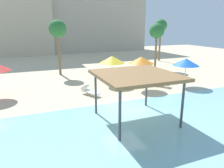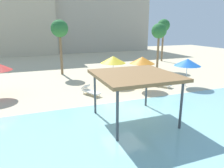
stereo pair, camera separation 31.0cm
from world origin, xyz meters
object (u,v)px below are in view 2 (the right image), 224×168
lounge_chair_0 (160,83)px  shade_pavilion (135,77)px  palm_tree_2 (60,30)px  lounge_chair_2 (90,91)px  beach_umbrella_orange_3 (142,60)px  beach_umbrella_yellow_1 (113,60)px  palm_tree_0 (164,26)px  palm_tree_1 (159,32)px  beach_umbrella_blue_4 (188,62)px

lounge_chair_0 → shade_pavilion: bearing=-76.1°
shade_pavilion → palm_tree_2: palm_tree_2 is taller
palm_tree_2 → lounge_chair_2: bearing=-83.5°
beach_umbrella_orange_3 → palm_tree_2: bearing=124.6°
beach_umbrella_yellow_1 → palm_tree_0: bearing=39.9°
lounge_chair_0 → palm_tree_1: (4.54, 7.55, 4.36)m
beach_umbrella_blue_4 → palm_tree_0: palm_tree_0 is taller
beach_umbrella_yellow_1 → palm_tree_1: size_ratio=0.47×
shade_pavilion → palm_tree_2: bearing=98.3°
beach_umbrella_yellow_1 → palm_tree_1: (8.25, 5.19, 2.33)m
beach_umbrella_orange_3 → palm_tree_1: size_ratio=0.49×
beach_umbrella_orange_3 → lounge_chair_2: (-4.79, -0.16, -2.20)m
palm_tree_1 → palm_tree_2: palm_tree_2 is taller
lounge_chair_2 → beach_umbrella_blue_4: bearing=62.4°
palm_tree_0 → palm_tree_1: palm_tree_0 is taller
palm_tree_0 → palm_tree_2: 16.88m
beach_umbrella_yellow_1 → lounge_chair_0: (3.71, -2.36, -2.03)m
shade_pavilion → beach_umbrella_orange_3: size_ratio=1.53×
lounge_chair_2 → palm_tree_0: size_ratio=0.31×
lounge_chair_0 → lounge_chair_2: same height
beach_umbrella_orange_3 → palm_tree_1: (6.42, 7.46, 2.16)m
beach_umbrella_blue_4 → lounge_chair_2: beach_umbrella_blue_4 is taller
palm_tree_1 → palm_tree_2: size_ratio=0.95×
palm_tree_2 → beach_umbrella_yellow_1: bearing=-57.1°
shade_pavilion → beach_umbrella_blue_4: 9.24m
beach_umbrella_orange_3 → palm_tree_0: bearing=50.1°
shade_pavilion → lounge_chair_0: size_ratio=2.26×
shade_pavilion → lounge_chair_2: size_ratio=2.19×
beach_umbrella_blue_4 → palm_tree_1: 9.05m
palm_tree_0 → lounge_chair_0: bearing=-124.3°
lounge_chair_0 → palm_tree_1: size_ratio=0.33×
lounge_chair_2 → palm_tree_0: (15.35, 12.79, 5.01)m
lounge_chair_2 → shade_pavilion: bearing=-11.7°
lounge_chair_0 → palm_tree_0: 16.20m
shade_pavilion → palm_tree_1: bearing=52.9°
palm_tree_1 → palm_tree_2: bearing=175.8°
beach_umbrella_yellow_1 → palm_tree_0: size_ratio=0.42×
beach_umbrella_yellow_1 → lounge_chair_0: size_ratio=1.40×
palm_tree_2 → shade_pavilion: bearing=-81.7°
palm_tree_0 → beach_umbrella_yellow_1: bearing=-140.1°
lounge_chair_0 → palm_tree_0: palm_tree_0 is taller
palm_tree_0 → shade_pavilion: bearing=-127.6°
beach_umbrella_blue_4 → lounge_chair_2: bearing=175.0°
shade_pavilion → palm_tree_1: 16.86m
beach_umbrella_orange_3 → palm_tree_0: size_ratio=0.44×
beach_umbrella_blue_4 → shade_pavilion: bearing=-147.6°
beach_umbrella_yellow_1 → beach_umbrella_blue_4: bearing=-28.4°
beach_umbrella_yellow_1 → palm_tree_0: palm_tree_0 is taller
palm_tree_2 → beach_umbrella_blue_4: bearing=-43.2°
shade_pavilion → beach_umbrella_yellow_1: (1.85, 8.15, -0.30)m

